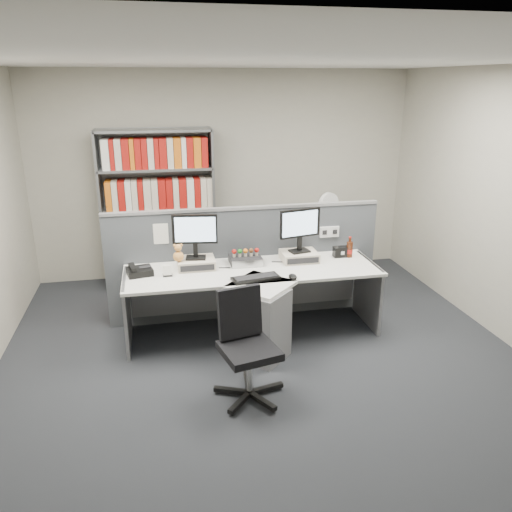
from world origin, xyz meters
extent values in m
plane|color=#2C2E33|center=(0.00, 0.00, 0.00)|extent=(5.50, 5.50, 0.00)
cube|color=#AFAB9C|center=(0.00, 2.75, 1.35)|extent=(5.00, 0.04, 2.70)
cube|color=#AFAB9C|center=(0.00, -2.75, 1.35)|extent=(5.00, 0.04, 2.70)
cube|color=white|center=(0.00, 0.00, 2.70)|extent=(5.00, 5.50, 0.04)
cube|color=#484C52|center=(0.00, 1.25, 0.62)|extent=(3.00, 0.05, 1.25)
cube|color=gray|center=(0.00, 1.25, 1.26)|extent=(3.00, 0.07, 0.03)
cube|color=white|center=(0.95, 1.22, 0.95)|extent=(0.22, 0.04, 0.12)
cube|color=white|center=(-0.90, 1.22, 1.05)|extent=(0.16, 0.00, 0.22)
cube|color=white|center=(-0.50, 1.22, 1.05)|extent=(0.16, 0.00, 0.22)
cube|color=white|center=(0.70, 1.22, 1.05)|extent=(0.16, 0.00, 0.22)
cube|color=white|center=(0.00, 0.82, 0.70)|extent=(2.60, 0.80, 0.03)
cube|color=white|center=(0.00, 0.42, 0.70)|extent=(0.74, 0.74, 0.03)
cube|color=gray|center=(0.00, 0.30, 0.34)|extent=(0.57, 0.57, 0.69)
cube|color=gray|center=(-1.28, 0.82, 0.36)|extent=(0.03, 0.70, 0.72)
cube|color=gray|center=(1.28, 0.82, 0.36)|extent=(0.03, 0.70, 0.72)
cube|color=gray|center=(0.00, 1.18, 0.35)|extent=(2.50, 0.02, 0.45)
cube|color=beige|center=(-0.56, 0.98, 0.77)|extent=(0.38, 0.30, 0.10)
cube|color=black|center=(-0.56, 0.83, 0.77)|extent=(0.34, 0.01, 0.06)
cube|color=beige|center=(0.54, 0.98, 0.77)|extent=(0.38, 0.30, 0.10)
cube|color=black|center=(0.54, 0.83, 0.77)|extent=(0.34, 0.01, 0.06)
cube|color=black|center=(-0.56, 0.98, 0.83)|extent=(0.22, 0.17, 0.02)
cube|color=black|center=(-0.56, 0.98, 0.91)|extent=(0.05, 0.03, 0.16)
cube|color=black|center=(-0.56, 0.98, 1.13)|extent=(0.45, 0.10, 0.30)
cube|color=#B7D5F2|center=(-0.56, 0.96, 1.13)|extent=(0.40, 0.06, 0.25)
cube|color=black|center=(0.54, 0.98, 0.83)|extent=(0.23, 0.19, 0.02)
cube|color=black|center=(0.54, 0.98, 0.91)|extent=(0.05, 0.04, 0.16)
cube|color=black|center=(0.54, 0.98, 1.14)|extent=(0.45, 0.14, 0.30)
cube|color=#B7D5F2|center=(0.53, 0.96, 1.14)|extent=(0.40, 0.10, 0.26)
cube|color=black|center=(-0.04, 1.01, 0.76)|extent=(0.32, 0.29, 0.09)
cube|color=silver|center=(-0.04, 0.86, 0.76)|extent=(0.32, 0.01, 0.08)
cylinder|color=beige|center=(-0.16, 0.99, 0.82)|extent=(0.03, 0.03, 0.03)
sphere|color=#A5140F|center=(-0.16, 0.99, 0.87)|extent=(0.05, 0.05, 0.05)
cylinder|color=beige|center=(-0.10, 0.99, 0.82)|extent=(0.03, 0.03, 0.03)
sphere|color=#19721E|center=(-0.10, 0.99, 0.87)|extent=(0.05, 0.05, 0.05)
cylinder|color=beige|center=(-0.04, 0.99, 0.82)|extent=(0.03, 0.03, 0.03)
sphere|color=orange|center=(-0.04, 0.99, 0.87)|extent=(0.05, 0.05, 0.05)
cylinder|color=beige|center=(0.02, 0.99, 0.82)|extent=(0.03, 0.03, 0.03)
sphere|color=#593319|center=(0.02, 0.99, 0.87)|extent=(0.05, 0.05, 0.05)
cylinder|color=beige|center=(0.08, 0.99, 0.82)|extent=(0.03, 0.03, 0.03)
sphere|color=#A5140F|center=(0.08, 0.99, 0.87)|extent=(0.05, 0.05, 0.05)
cube|color=black|center=(-0.03, 0.54, 0.73)|extent=(0.49, 0.25, 0.03)
cube|color=black|center=(-0.03, 0.54, 0.75)|extent=(0.43, 0.19, 0.01)
ellipsoid|color=black|center=(0.33, 0.48, 0.74)|extent=(0.08, 0.12, 0.05)
cube|color=black|center=(-1.13, 0.89, 0.75)|extent=(0.28, 0.26, 0.07)
cube|color=black|center=(-1.19, 0.88, 0.81)|extent=(0.09, 0.20, 0.04)
cube|color=black|center=(-1.08, 0.91, 0.79)|extent=(0.12, 0.09, 0.01)
cube|color=black|center=(-0.86, 0.80, 0.73)|extent=(0.09, 0.06, 0.02)
cube|color=white|center=(-0.86, 0.78, 0.78)|extent=(0.08, 0.03, 0.09)
cube|color=white|center=(-0.86, 0.82, 0.78)|extent=(0.08, 0.03, 0.09)
sphere|color=#DE984A|center=(-0.74, 0.93, 0.87)|extent=(0.11, 0.11, 0.11)
sphere|color=#DE984A|center=(-0.74, 0.93, 0.96)|extent=(0.07, 0.07, 0.07)
sphere|color=#DE984A|center=(-0.77, 0.93, 0.99)|extent=(0.03, 0.03, 0.03)
sphere|color=#DE984A|center=(-0.71, 0.93, 0.99)|extent=(0.03, 0.03, 0.03)
cube|color=black|center=(1.02, 1.01, 0.78)|extent=(0.17, 0.09, 0.11)
cylinder|color=#3F190A|center=(1.11, 0.98, 0.81)|extent=(0.07, 0.07, 0.17)
cylinder|color=#A5140F|center=(1.11, 0.98, 0.79)|extent=(0.07, 0.07, 0.05)
cylinder|color=#3F190A|center=(1.11, 0.98, 0.91)|extent=(0.03, 0.03, 0.05)
cylinder|color=#A5140F|center=(1.11, 0.98, 0.94)|extent=(0.03, 0.03, 0.01)
cube|color=gray|center=(-1.59, 2.45, 1.00)|extent=(0.03, 0.40, 2.00)
cube|color=gray|center=(-0.21, 2.45, 1.00)|extent=(0.03, 0.40, 2.00)
cube|color=gray|center=(-0.90, 2.64, 1.00)|extent=(1.40, 0.02, 2.00)
cube|color=gray|center=(-0.90, 2.45, 0.02)|extent=(1.38, 0.40, 0.03)
cube|color=gray|center=(-0.90, 2.45, 0.52)|extent=(1.38, 0.40, 0.03)
cube|color=gray|center=(-0.90, 2.45, 1.02)|extent=(1.38, 0.40, 0.03)
cube|color=gray|center=(-0.90, 2.45, 1.52)|extent=(1.38, 0.40, 0.03)
cube|color=gray|center=(-0.90, 2.45, 1.98)|extent=(1.38, 0.40, 0.03)
cube|color=#A5140F|center=(-0.90, 2.42, 0.22)|extent=(1.24, 0.28, 0.36)
cube|color=orange|center=(-0.90, 2.42, 0.72)|extent=(1.24, 0.28, 0.36)
cube|color=beige|center=(-0.90, 2.42, 1.21)|extent=(1.24, 0.28, 0.36)
cube|color=white|center=(-0.90, 2.42, 1.71)|extent=(1.24, 0.28, 0.36)
cube|color=gray|center=(1.20, 2.00, 0.35)|extent=(0.45, 0.60, 0.70)
cube|color=black|center=(1.20, 1.70, 0.52)|extent=(0.40, 0.02, 0.28)
cube|color=black|center=(1.20, 1.70, 0.20)|extent=(0.40, 0.02, 0.28)
cylinder|color=white|center=(1.20, 2.00, 0.72)|extent=(0.18, 0.18, 0.03)
cylinder|color=white|center=(1.20, 2.00, 0.82)|extent=(0.03, 0.03, 0.18)
cylinder|color=white|center=(1.20, 1.98, 1.07)|extent=(0.30, 0.17, 0.31)
cylinder|color=silver|center=(1.20, 2.01, 1.07)|extent=(0.30, 0.16, 0.31)
cylinder|color=silver|center=(-0.26, -0.33, 0.24)|extent=(0.05, 0.05, 0.38)
cube|color=black|center=(-0.26, -0.33, 0.44)|extent=(0.52, 0.52, 0.07)
cube|color=black|center=(-0.30, -0.14, 0.71)|extent=(0.39, 0.18, 0.44)
cube|color=black|center=(-0.09, -0.29, 0.04)|extent=(0.29, 0.11, 0.04)
cylinder|color=black|center=(0.02, -0.27, 0.03)|extent=(0.05, 0.05, 0.03)
cube|color=black|center=(-0.24, -0.16, 0.04)|extent=(0.07, 0.29, 0.04)
cylinder|color=black|center=(-0.23, -0.05, 0.03)|extent=(0.05, 0.05, 0.03)
cube|color=black|center=(-0.41, -0.26, 0.04)|extent=(0.28, 0.15, 0.04)
cylinder|color=black|center=(-0.52, -0.22, 0.03)|extent=(0.05, 0.05, 0.03)
cube|color=black|center=(-0.37, -0.46, 0.04)|extent=(0.22, 0.25, 0.04)
cylinder|color=black|center=(-0.44, -0.55, 0.03)|extent=(0.05, 0.05, 0.03)
cube|color=black|center=(-0.17, -0.48, 0.04)|extent=(0.19, 0.27, 0.04)
cylinder|color=black|center=(-0.11, -0.57, 0.03)|extent=(0.05, 0.05, 0.03)
camera|label=1|loc=(-0.93, -3.96, 2.54)|focal=35.65mm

